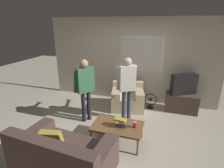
{
  "coord_description": "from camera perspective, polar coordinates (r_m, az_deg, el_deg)",
  "views": [
    {
      "loc": [
        1.04,
        -3.18,
        2.38
      ],
      "look_at": [
        -0.13,
        0.57,
        1.0
      ],
      "focal_mm": 28.0,
      "sensor_mm": 36.0,
      "label": 1
    }
  ],
  "objects": [
    {
      "name": "tv_stand",
      "position": [
        5.31,
        21.62,
        -5.61
      ],
      "size": [
        0.86,
        0.45,
        0.53
      ],
      "color": "#4C3D2D",
      "rests_on": "ground_plane"
    },
    {
      "name": "ground_plane",
      "position": [
        4.11,
        -0.71,
        -16.08
      ],
      "size": [
        16.0,
        16.0,
        0.0
      ],
      "primitive_type": "plane",
      "color": "#B2A893"
    },
    {
      "name": "soda_can",
      "position": [
        3.61,
        7.48,
        -13.08
      ],
      "size": [
        0.07,
        0.07,
        0.13
      ],
      "color": "red",
      "rests_on": "coffee_table"
    },
    {
      "name": "couch_blue",
      "position": [
        3.22,
        -15.85,
        -21.78
      ],
      "size": [
        1.67,
        1.06,
        0.81
      ],
      "rotation": [
        0.0,
        0.0,
        -0.08
      ],
      "color": "#4C3833",
      "rests_on": "ground_plane"
    },
    {
      "name": "coffee_table",
      "position": [
        3.7,
        1.77,
        -13.74
      ],
      "size": [
        1.03,
        0.65,
        0.39
      ],
      "color": "brown",
      "rests_on": "ground_plane"
    },
    {
      "name": "person_left_standing",
      "position": [
        4.25,
        -8.87,
        0.17
      ],
      "size": [
        0.52,
        0.76,
        1.58
      ],
      "rotation": [
        0.0,
        0.0,
        0.93
      ],
      "color": "black",
      "rests_on": "ground_plane"
    },
    {
      "name": "book_stack",
      "position": [
        3.6,
        2.88,
        -12.42
      ],
      "size": [
        0.26,
        0.2,
        0.19
      ],
      "color": "#33754C",
      "rests_on": "coffee_table"
    },
    {
      "name": "wall_back",
      "position": [
        5.42,
        6.02,
        7.57
      ],
      "size": [
        5.2,
        0.08,
        2.55
      ],
      "color": "beige",
      "rests_on": "ground_plane"
    },
    {
      "name": "tv",
      "position": [
        5.12,
        22.35,
        -0.03
      ],
      "size": [
        0.71,
        0.51,
        0.57
      ],
      "rotation": [
        0.0,
        0.0,
        3.64
      ],
      "color": "black",
      "rests_on": "tv_stand"
    },
    {
      "name": "floor_fan",
      "position": [
        5.24,
        12.44,
        -5.37
      ],
      "size": [
        0.36,
        0.2,
        0.45
      ],
      "color": "black",
      "rests_on": "ground_plane"
    },
    {
      "name": "spare_remote",
      "position": [
        3.72,
        2.84,
        -12.7
      ],
      "size": [
        0.12,
        0.12,
        0.02
      ],
      "rotation": [
        0.0,
        0.0,
        -0.72
      ],
      "color": "black",
      "rests_on": "coffee_table"
    },
    {
      "name": "armchair_beige",
      "position": [
        5.14,
        5.14,
        -4.59
      ],
      "size": [
        1.04,
        0.95,
        0.73
      ],
      "rotation": [
        0.0,
        0.0,
        3.36
      ],
      "color": "#C6B289",
      "rests_on": "ground_plane"
    },
    {
      "name": "person_right_standing",
      "position": [
        4.24,
        4.88,
        0.62
      ],
      "size": [
        0.49,
        0.82,
        1.62
      ],
      "rotation": [
        0.0,
        0.0,
        0.53
      ],
      "color": "#33384C",
      "rests_on": "ground_plane"
    }
  ]
}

